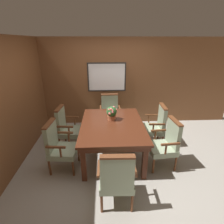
% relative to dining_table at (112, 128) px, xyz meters
% --- Properties ---
extents(ground_plane, '(14.00, 14.00, 0.00)m').
position_rel_dining_table_xyz_m(ground_plane, '(0.01, -0.06, -0.66)').
color(ground_plane, '#A39E93').
extents(wall_back, '(7.20, 0.08, 2.45)m').
position_rel_dining_table_xyz_m(wall_back, '(0.01, 1.70, 0.56)').
color(wall_back, brown).
rests_on(wall_back, ground_plane).
extents(wall_left, '(0.06, 7.20, 2.45)m').
position_rel_dining_table_xyz_m(wall_left, '(-1.90, -0.06, 0.56)').
color(wall_left, brown).
rests_on(wall_left, ground_plane).
extents(dining_table, '(1.29, 1.71, 0.75)m').
position_rel_dining_table_xyz_m(dining_table, '(0.00, 0.00, 0.00)').
color(dining_table, '#4C2314').
rests_on(dining_table, ground_plane).
extents(chair_left_far, '(0.54, 0.58, 0.98)m').
position_rel_dining_table_xyz_m(chair_left_far, '(-1.03, 0.39, -0.15)').
color(chair_left_far, brown).
rests_on(chair_left_far, ground_plane).
extents(chair_right_near, '(0.54, 0.58, 0.98)m').
position_rel_dining_table_xyz_m(chair_right_near, '(1.03, -0.39, -0.15)').
color(chair_right_near, brown).
rests_on(chair_right_near, ground_plane).
extents(chair_head_far, '(0.56, 0.51, 0.98)m').
position_rel_dining_table_xyz_m(chair_head_far, '(-0.01, 1.27, -0.15)').
color(chair_head_far, brown).
rests_on(chair_head_far, ground_plane).
extents(chair_head_near, '(0.56, 0.52, 0.98)m').
position_rel_dining_table_xyz_m(chair_head_near, '(-0.00, -1.28, -0.15)').
color(chair_head_near, brown).
rests_on(chair_head_near, ground_plane).
extents(chair_right_far, '(0.53, 0.57, 0.98)m').
position_rel_dining_table_xyz_m(chair_right_far, '(1.05, 0.40, -0.15)').
color(chair_right_far, brown).
rests_on(chair_right_far, ground_plane).
extents(chair_left_near, '(0.55, 0.58, 0.98)m').
position_rel_dining_table_xyz_m(chair_left_near, '(-1.03, -0.38, -0.15)').
color(chair_left_near, brown).
rests_on(chair_left_near, ground_plane).
extents(potted_plant, '(0.24, 0.23, 0.30)m').
position_rel_dining_table_xyz_m(potted_plant, '(-0.00, 0.20, 0.25)').
color(potted_plant, '#B2603D').
rests_on(potted_plant, dining_table).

